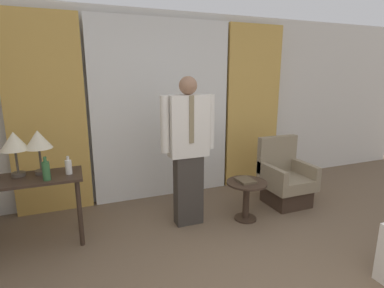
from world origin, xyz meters
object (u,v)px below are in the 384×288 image
at_px(bottle_by_lamp, 46,171).
at_px(book, 245,180).
at_px(table_lamp_right, 38,141).
at_px(side_table, 246,194).
at_px(person, 188,147).
at_px(bottle_near_edge, 68,167).
at_px(armchair, 285,181).
at_px(desk, 31,190).
at_px(table_lamp_left, 14,143).

bearing_deg(bottle_by_lamp, book, -4.12).
xyz_separation_m(table_lamp_right, side_table, (2.32, -0.42, -0.79)).
bearing_deg(person, bottle_near_edge, 175.18).
height_order(table_lamp_right, bottle_by_lamp, table_lamp_right).
bearing_deg(bottle_by_lamp, armchair, 1.00).
distance_m(bottle_near_edge, book, 2.08).
relative_size(desk, bottle_near_edge, 5.20).
height_order(bottle_near_edge, person, person).
relative_size(table_lamp_right, bottle_by_lamp, 1.94).
bearing_deg(person, book, -13.67).
bearing_deg(bottle_by_lamp, table_lamp_right, 105.14).
distance_m(bottle_by_lamp, side_table, 2.32).
bearing_deg(bottle_by_lamp, person, 0.34).
height_order(desk, bottle_by_lamp, bottle_by_lamp).
bearing_deg(book, side_table, -57.21).
height_order(armchair, book, armchair).
distance_m(table_lamp_left, bottle_by_lamp, 0.46).
bearing_deg(desk, side_table, -7.79).
relative_size(desk, table_lamp_right, 2.16).
bearing_deg(bottle_by_lamp, desk, 139.40).
xyz_separation_m(bottle_by_lamp, armchair, (3.04, 0.05, -0.54)).
relative_size(table_lamp_left, bottle_by_lamp, 1.94).
bearing_deg(armchair, desk, 178.24).
bearing_deg(bottle_near_edge, armchair, -1.39).
bearing_deg(armchair, person, -178.33).
bearing_deg(side_table, person, 165.07).
bearing_deg(desk, table_lamp_right, 39.38).
xyz_separation_m(table_lamp_left, side_table, (2.54, -0.42, -0.79)).
bearing_deg(side_table, bottle_by_lamp, 175.41).
bearing_deg(bottle_near_edge, book, -7.92).
height_order(desk, person, person).
distance_m(desk, table_lamp_left, 0.52).
relative_size(desk, table_lamp_left, 2.16).
bearing_deg(bottle_near_edge, side_table, -8.41).
height_order(desk, book, desk).
xyz_separation_m(desk, bottle_near_edge, (0.38, -0.03, 0.22)).
distance_m(desk, bottle_near_edge, 0.44).
xyz_separation_m(table_lamp_right, bottle_by_lamp, (0.07, -0.24, -0.26)).
bearing_deg(person, table_lamp_right, 171.73).
bearing_deg(book, bottle_by_lamp, 175.88).
relative_size(side_table, book, 2.01).
bearing_deg(desk, bottle_near_edge, -4.45).
height_order(desk, side_table, desk).
distance_m(table_lamp_right, bottle_near_edge, 0.41).
relative_size(bottle_by_lamp, person, 0.14).
relative_size(bottle_by_lamp, armchair, 0.26).
bearing_deg(desk, person, -4.74).
distance_m(table_lamp_right, person, 1.63).
bearing_deg(table_lamp_right, desk, -140.62).
height_order(table_lamp_left, table_lamp_right, same).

